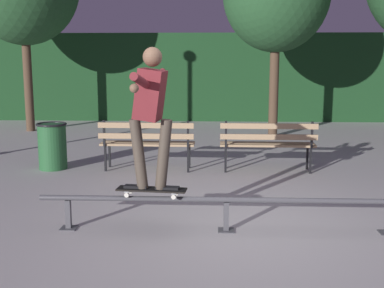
# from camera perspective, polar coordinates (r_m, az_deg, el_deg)

# --- Properties ---
(ground_plane) EXTENTS (90.00, 90.00, 0.00)m
(ground_plane) POSITION_cam_1_polar(r_m,az_deg,el_deg) (5.80, 3.85, -9.67)
(ground_plane) COLOR #ADAAA8
(hedge_backdrop) EXTENTS (24.00, 1.20, 2.58)m
(hedge_backdrop) POSITION_cam_1_polar(r_m,az_deg,el_deg) (15.50, 3.04, 7.58)
(hedge_backdrop) COLOR #193D1E
(hedge_backdrop) RESTS_ON ground
(grind_rail) EXTENTS (4.21, 0.18, 0.39)m
(grind_rail) POSITION_cam_1_polar(r_m,az_deg,el_deg) (5.68, 3.89, -6.84)
(grind_rail) COLOR #47474C
(grind_rail) RESTS_ON ground
(skateboard) EXTENTS (0.80, 0.28, 0.09)m
(skateboard) POSITION_cam_1_polar(r_m,az_deg,el_deg) (5.68, -4.58, -5.18)
(skateboard) COLOR black
(skateboard) RESTS_ON grind_rail
(skateboarder) EXTENTS (0.63, 1.40, 1.56)m
(skateboarder) POSITION_cam_1_polar(r_m,az_deg,el_deg) (5.51, -4.69, 4.26)
(skateboarder) COLOR black
(skateboarder) RESTS_ON skateboard
(park_bench_leftmost) EXTENTS (1.61, 0.44, 0.88)m
(park_bench_leftmost) POSITION_cam_1_polar(r_m,az_deg,el_deg) (8.57, -5.10, 0.48)
(park_bench_leftmost) COLOR black
(park_bench_leftmost) RESTS_ON ground
(park_bench_left_center) EXTENTS (1.61, 0.44, 0.88)m
(park_bench_left_center) POSITION_cam_1_polar(r_m,az_deg,el_deg) (8.54, 8.57, 0.38)
(park_bench_left_center) COLOR black
(park_bench_left_center) RESTS_ON ground
(trash_can) EXTENTS (0.52, 0.52, 0.80)m
(trash_can) POSITION_cam_1_polar(r_m,az_deg,el_deg) (9.04, -15.48, -0.15)
(trash_can) COLOR #23562D
(trash_can) RESTS_ON ground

